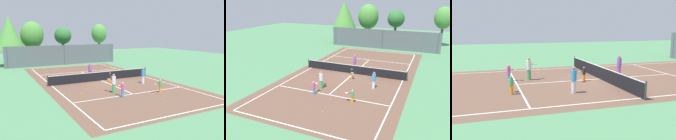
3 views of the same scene
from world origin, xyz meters
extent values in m
plane|color=#4C8456|center=(0.00, 0.00, 0.00)|extent=(80.00, 80.00, 0.00)
cube|color=brown|center=(0.00, 0.00, 0.00)|extent=(13.00, 25.00, 0.00)
cube|color=white|center=(-5.50, 0.00, 0.01)|extent=(0.10, 24.00, 0.01)
cube|color=white|center=(5.50, 0.00, 0.01)|extent=(0.10, 24.00, 0.01)
cube|color=white|center=(0.00, -6.40, 0.01)|extent=(11.00, 0.10, 0.01)
cube|color=white|center=(0.00, 6.40, 0.01)|extent=(11.00, 0.10, 0.01)
cube|color=white|center=(0.00, 0.00, 0.01)|extent=(0.10, 12.80, 0.01)
cylinder|color=#333833|center=(-5.90, 0.00, 0.55)|extent=(0.10, 0.10, 1.10)
cylinder|color=#333833|center=(5.90, 0.00, 0.55)|extent=(0.10, 0.10, 1.10)
cube|color=black|center=(0.00, 0.00, 0.47)|extent=(11.80, 0.03, 0.95)
cube|color=white|center=(0.00, 0.00, 0.97)|extent=(11.80, 0.04, 0.05)
cylinder|color=#3F4447|center=(-8.50, 14.00, 1.60)|extent=(0.12, 0.12, 3.20)
cylinder|color=purple|center=(-0.55, 1.95, 0.40)|extent=(0.29, 0.29, 0.80)
cylinder|color=purple|center=(-0.55, 1.95, 1.15)|extent=(0.37, 0.37, 0.70)
sphere|color=#A37556|center=(-0.55, 1.95, 1.61)|extent=(0.22, 0.22, 0.22)
cylinder|color=orange|center=(2.45, -7.01, 0.27)|extent=(0.20, 0.20, 0.55)
cylinder|color=#3FA559|center=(2.45, -7.01, 0.78)|extent=(0.25, 0.25, 0.48)
sphere|color=tan|center=(2.45, -7.01, 1.10)|extent=(0.15, 0.15, 0.15)
cylinder|color=black|center=(2.18, -7.02, 0.81)|extent=(0.20, 0.04, 0.03)
torus|color=red|center=(1.93, -7.03, 0.81)|extent=(0.34, 0.34, 0.03)
cylinder|color=silver|center=(1.93, -7.03, 0.81)|extent=(0.29, 0.29, 0.00)
cylinder|color=orange|center=(0.33, -1.47, 0.26)|extent=(0.19, 0.19, 0.51)
cylinder|color=#232328|center=(0.33, -1.47, 0.74)|extent=(0.24, 0.24, 0.45)
sphere|color=#A37556|center=(0.33, -1.47, 1.03)|extent=(0.14, 0.14, 0.14)
cylinder|color=black|center=(0.44, -1.71, 0.76)|extent=(0.11, 0.19, 0.03)
torus|color=black|center=(0.55, -1.93, 0.76)|extent=(0.44, 0.44, 0.03)
cylinder|color=silver|center=(0.55, -1.93, 0.76)|extent=(0.37, 0.37, 0.00)
cylinder|color=#388CD8|center=(-1.30, -6.82, 0.29)|extent=(0.22, 0.22, 0.59)
cylinder|color=#D14799|center=(-1.30, -6.82, 0.85)|extent=(0.27, 0.27, 0.52)
sphere|color=tan|center=(-1.30, -6.82, 1.18)|extent=(0.16, 0.16, 0.16)
cylinder|color=black|center=(-1.31, -6.53, 0.87)|extent=(0.03, 0.20, 0.03)
torus|color=red|center=(-1.31, -6.28, 0.87)|extent=(0.34, 0.34, 0.03)
cylinder|color=silver|center=(-1.31, -6.28, 0.87)|extent=(0.28, 0.28, 0.00)
cylinder|color=#3FA559|center=(-1.32, -5.31, 0.40)|extent=(0.29, 0.29, 0.80)
cylinder|color=silver|center=(-1.32, -5.31, 1.15)|extent=(0.37, 0.37, 0.70)
sphere|color=#A37556|center=(-1.32, -5.31, 1.60)|extent=(0.22, 0.22, 0.22)
cylinder|color=black|center=(-1.44, -5.00, 1.18)|extent=(0.10, 0.20, 0.03)
torus|color=red|center=(-1.53, -4.76, 1.18)|extent=(0.43, 0.43, 0.03)
cylinder|color=silver|center=(-1.53, -4.76, 1.18)|extent=(0.36, 0.36, 0.00)
cylinder|color=silver|center=(3.24, -3.31, 0.39)|extent=(0.28, 0.28, 0.77)
cylinder|color=#388CD8|center=(3.24, -3.31, 1.11)|extent=(0.35, 0.35, 0.68)
sphere|color=#A37556|center=(3.24, -3.31, 1.55)|extent=(0.21, 0.21, 0.21)
cube|color=red|center=(1.03, 1.08, 0.18)|extent=(0.38, 0.39, 0.36)
sphere|color=#CCE533|center=(0.95, 1.08, 0.39)|extent=(0.07, 0.07, 0.07)
sphere|color=#CCE533|center=(1.10, 1.13, 0.39)|extent=(0.07, 0.07, 0.07)
sphere|color=#CCE533|center=(-4.23, 8.85, 0.03)|extent=(0.07, 0.07, 0.07)
sphere|color=#CCE533|center=(2.59, -2.35, 0.03)|extent=(0.07, 0.07, 0.07)
sphere|color=#CCE533|center=(-5.02, 3.38, 0.03)|extent=(0.07, 0.07, 0.07)
sphere|color=#CCE533|center=(-2.72, -6.54, 0.03)|extent=(0.07, 0.07, 0.07)
sphere|color=#CCE533|center=(-4.57, 6.34, 0.03)|extent=(0.07, 0.07, 0.07)
sphere|color=#CCE533|center=(0.02, 6.14, 0.03)|extent=(0.07, 0.07, 0.07)
sphere|color=#CCE533|center=(1.52, -7.16, 0.03)|extent=(0.07, 0.07, 0.07)
sphere|color=#CCE533|center=(-3.87, -4.13, 0.03)|extent=(0.07, 0.07, 0.07)
sphere|color=#CCE533|center=(0.95, -9.45, 0.03)|extent=(0.07, 0.07, 0.07)
sphere|color=#CCE533|center=(-2.28, -1.69, 0.03)|extent=(0.07, 0.07, 0.07)
sphere|color=#CCE533|center=(-3.93, 2.23, 0.03)|extent=(0.07, 0.07, 0.07)
camera|label=1|loc=(-10.80, -22.83, 5.37)|focal=37.33mm
camera|label=2|loc=(8.19, -22.99, 8.39)|focal=36.16mm
camera|label=3|loc=(17.62, -8.40, 4.17)|focal=40.76mm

